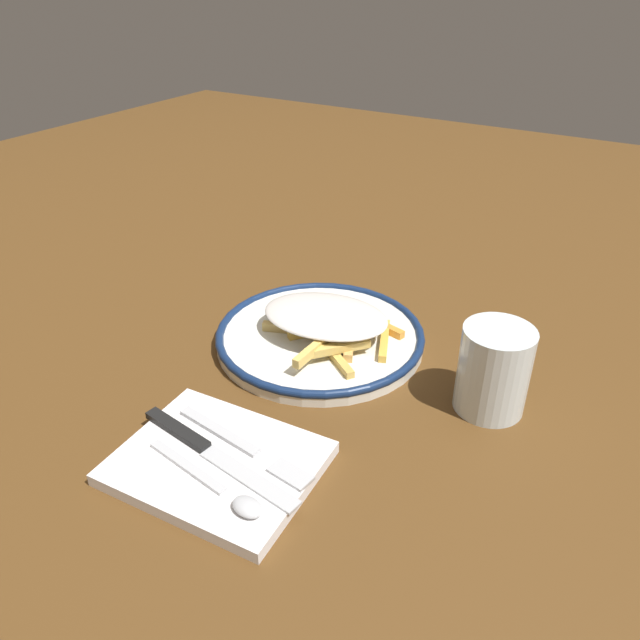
% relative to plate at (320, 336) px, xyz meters
% --- Properties ---
extents(ground_plane, '(2.60, 2.60, 0.00)m').
position_rel_plate_xyz_m(ground_plane, '(0.00, 0.00, -0.01)').
color(ground_plane, '#533516').
extents(plate, '(0.28, 0.28, 0.02)m').
position_rel_plate_xyz_m(plate, '(0.00, 0.00, 0.00)').
color(plate, silver).
rests_on(plate, ground_plane).
extents(fries_heap, '(0.17, 0.19, 0.04)m').
position_rel_plate_xyz_m(fries_heap, '(0.00, 0.01, 0.03)').
color(fries_heap, gold).
rests_on(fries_heap, plate).
extents(napkin, '(0.17, 0.21, 0.01)m').
position_rel_plate_xyz_m(napkin, '(0.25, 0.03, -0.00)').
color(napkin, white).
rests_on(napkin, ground_plane).
extents(fork, '(0.04, 0.18, 0.00)m').
position_rel_plate_xyz_m(fork, '(0.23, 0.04, 0.00)').
color(fork, silver).
rests_on(fork, napkin).
extents(knife, '(0.04, 0.21, 0.01)m').
position_rel_plate_xyz_m(knife, '(0.25, 0.01, 0.01)').
color(knife, black).
rests_on(knife, napkin).
extents(spoon, '(0.04, 0.15, 0.01)m').
position_rel_plate_xyz_m(spoon, '(0.29, 0.07, 0.01)').
color(spoon, silver).
rests_on(spoon, napkin).
extents(water_glass, '(0.08, 0.08, 0.10)m').
position_rel_plate_xyz_m(water_glass, '(0.01, 0.23, 0.04)').
color(water_glass, silver).
rests_on(water_glass, ground_plane).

